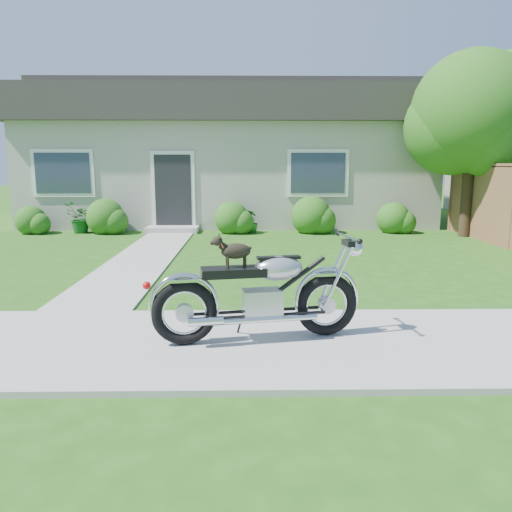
{
  "coord_description": "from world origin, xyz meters",
  "views": [
    {
      "loc": [
        0.58,
        -4.94,
        1.85
      ],
      "look_at": [
        0.67,
        1.0,
        0.75
      ],
      "focal_mm": 35.0,
      "sensor_mm": 36.0,
      "label": 1
    }
  ],
  "objects_px": {
    "tree_near": "(479,118)",
    "potted_plant_left": "(80,218)",
    "house": "(231,154)",
    "motorcycle_with_dog": "(262,293)",
    "potted_plant_right": "(251,221)"
  },
  "relations": [
    {
      "from": "tree_near",
      "to": "potted_plant_left",
      "type": "distance_m",
      "value": 10.6
    },
    {
      "from": "tree_near",
      "to": "potted_plant_left",
      "type": "relative_size",
      "value": 5.54
    },
    {
      "from": "house",
      "to": "motorcycle_with_dog",
      "type": "xyz_separation_m",
      "value": [
        0.72,
        -11.96,
        -1.62
      ]
    },
    {
      "from": "tree_near",
      "to": "potted_plant_right",
      "type": "distance_m",
      "value": 6.26
    },
    {
      "from": "potted_plant_right",
      "to": "motorcycle_with_dog",
      "type": "distance_m",
      "value": 8.52
    },
    {
      "from": "house",
      "to": "motorcycle_with_dog",
      "type": "relative_size",
      "value": 5.7
    },
    {
      "from": "tree_near",
      "to": "potted_plant_left",
      "type": "xyz_separation_m",
      "value": [
        -10.25,
        0.87,
        -2.55
      ]
    },
    {
      "from": "potted_plant_right",
      "to": "motorcycle_with_dog",
      "type": "relative_size",
      "value": 0.29
    },
    {
      "from": "house",
      "to": "motorcycle_with_dog",
      "type": "bearing_deg",
      "value": -86.56
    },
    {
      "from": "potted_plant_left",
      "to": "motorcycle_with_dog",
      "type": "xyz_separation_m",
      "value": [
        4.7,
        -8.51,
        0.12
      ]
    },
    {
      "from": "house",
      "to": "potted_plant_left",
      "type": "distance_m",
      "value": 5.54
    },
    {
      "from": "motorcycle_with_dog",
      "to": "potted_plant_left",
      "type": "bearing_deg",
      "value": 108.71
    },
    {
      "from": "house",
      "to": "potted_plant_left",
      "type": "height_order",
      "value": "house"
    },
    {
      "from": "house",
      "to": "potted_plant_left",
      "type": "relative_size",
      "value": 15.11
    },
    {
      "from": "house",
      "to": "motorcycle_with_dog",
      "type": "distance_m",
      "value": 12.09
    }
  ]
}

